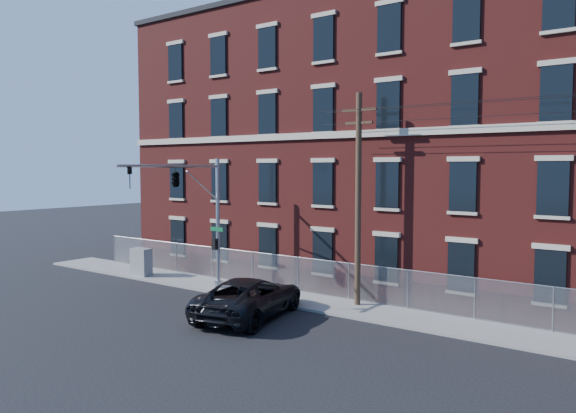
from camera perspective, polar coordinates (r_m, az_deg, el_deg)
The scene contains 5 objects.
ground at distance 23.89m, azimuth -3.95°, elevation -12.15°, with size 140.00×140.00×0.00m, color black.
traffic_signal_mast at distance 28.69m, azimuth -10.37°, elevation 1.44°, with size 0.90×6.75×7.00m.
utility_pole_near at distance 26.47m, azimuth 7.19°, elevation 1.15°, with size 1.80×0.28×10.00m.
pickup_truck at distance 25.15m, azimuth -3.94°, elevation -9.23°, with size 2.94×6.38×1.77m, color black.
utility_cabinet at distance 35.04m, azimuth -14.77°, elevation -5.49°, with size 1.32×0.66×1.65m, color gray.
Camera 1 is at (14.80, -17.53, 6.64)m, focal length 34.82 mm.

